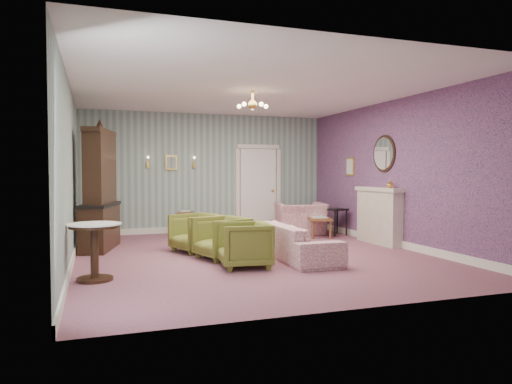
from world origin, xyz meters
name	(u,v)px	position (x,y,z in m)	size (l,w,h in m)	color
floor	(253,255)	(0.00, 0.00, 0.00)	(7.00, 7.00, 0.00)	#8D5264
ceiling	(253,90)	(0.00, 0.00, 2.90)	(7.00, 7.00, 0.00)	white
wall_back	(208,173)	(0.00, 3.50, 1.45)	(6.00, 6.00, 0.00)	slate
wall_front	(357,174)	(0.00, -3.50, 1.45)	(6.00, 6.00, 0.00)	slate
wall_left	(70,173)	(-3.00, 0.00, 1.45)	(7.00, 7.00, 0.00)	slate
wall_right	(397,173)	(3.00, 0.00, 1.45)	(7.00, 7.00, 0.00)	slate
wall_right_floral	(396,173)	(2.98, 0.00, 1.45)	(7.00, 7.00, 0.00)	#B3598E
door	(258,187)	(1.30, 3.46, 1.08)	(1.12, 0.12, 2.16)	white
olive_chair_a	(244,242)	(-0.46, -1.00, 0.39)	(0.75, 0.70, 0.77)	brown
olive_chair_b	(222,236)	(-0.61, -0.18, 0.40)	(0.77, 0.72, 0.79)	brown
olive_chair_c	(196,231)	(-0.89, 0.66, 0.39)	(0.76, 0.71, 0.78)	brown
sofa_chintz	(298,236)	(0.60, -0.62, 0.40)	(2.03, 0.59, 0.80)	#9F4061
wingback_chair	(301,213)	(2.01, 2.39, 0.49)	(1.13, 0.73, 0.99)	#9F4061
dresser	(99,186)	(-2.55, 1.51, 1.21)	(0.50, 1.45, 2.41)	black
fireplace	(379,216)	(2.86, 0.40, 0.58)	(0.30, 1.40, 1.16)	beige
mantel_vase	(390,184)	(2.84, 0.00, 1.23)	(0.15, 0.15, 0.15)	gold
oval_mirror	(384,154)	(2.96, 0.40, 1.85)	(0.04, 0.76, 0.84)	white
framed_print	(350,167)	(2.97, 1.75, 1.60)	(0.04, 0.34, 0.42)	gold
coffee_table	(319,227)	(2.19, 1.77, 0.22)	(0.48, 0.87, 0.45)	brown
side_table_black	(336,222)	(2.65, 1.82, 0.31)	(0.42, 0.42, 0.63)	black
pedestal_table	(94,252)	(-2.65, -1.19, 0.39)	(0.72, 0.72, 0.78)	black
nesting_table	(185,222)	(-0.63, 3.12, 0.29)	(0.35, 0.45, 0.58)	brown
gilt_mirror_back	(171,163)	(-0.90, 3.46, 1.70)	(0.28, 0.06, 0.36)	gold
sconce_left	(148,162)	(-1.45, 3.44, 1.70)	(0.16, 0.12, 0.30)	gold
sconce_right	(194,163)	(-0.35, 3.44, 1.70)	(0.16, 0.12, 0.30)	gold
chandelier	(253,106)	(0.00, 0.00, 2.63)	(0.56, 0.56, 0.36)	gold
burgundy_cushion	(301,214)	(1.96, 2.24, 0.48)	(0.38, 0.10, 0.38)	maroon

